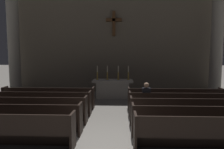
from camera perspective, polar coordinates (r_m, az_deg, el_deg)
name	(u,v)px	position (r m, az deg, el deg)	size (l,w,h in m)	color
ground_plane	(104,149)	(5.47, -2.29, -20.27)	(80.00, 80.00, 0.00)	gray
pew_left_row_2	(15,118)	(6.91, -25.62, -10.98)	(4.04, 0.50, 0.95)	black
pew_left_row_3	(29,109)	(7.75, -22.23, -9.05)	(4.04, 0.50, 0.95)	black
pew_left_row_4	(40,103)	(8.61, -19.53, -7.49)	(4.04, 0.50, 0.95)	black
pew_left_row_5	(49,98)	(9.50, -17.34, -6.20)	(4.04, 0.50, 0.95)	black
pew_right_row_1	(217,134)	(5.73, 27.44, -14.48)	(4.04, 0.50, 0.95)	black
pew_right_row_2	(201,121)	(6.58, 23.78, -11.73)	(4.04, 0.50, 0.95)	black
pew_right_row_3	(190,111)	(7.45, 21.02, -9.58)	(4.04, 0.50, 0.95)	black
pew_right_row_4	(181,104)	(8.35, 18.86, -7.88)	(4.04, 0.50, 0.95)	black
pew_right_row_5	(175,99)	(9.26, 17.15, -6.50)	(4.04, 0.50, 0.95)	black
column_left_third	(14,38)	(13.37, -25.90, 9.30)	(0.99, 0.99, 6.90)	#9E998E
column_right_third	(217,37)	(13.01, 27.37, 9.35)	(0.99, 0.99, 6.90)	#9E998E
altar	(113,88)	(11.19, 0.21, -3.87)	(2.20, 0.90, 1.01)	#A8A399
candlestick_outer_left	(97,75)	(11.16, -4.16, -0.17)	(0.16, 0.16, 0.76)	#B79338
candlestick_inner_left	(107,75)	(11.11, -1.34, -0.18)	(0.16, 0.16, 0.76)	#B79338
candlestick_inner_right	(118,75)	(11.09, 1.76, -0.19)	(0.16, 0.16, 0.76)	#B79338
candlestick_outer_right	(128,75)	(11.10, 4.60, -0.20)	(0.16, 0.16, 0.76)	#B79338
apse_with_cross	(114,30)	(13.25, 0.56, 12.27)	(12.73, 0.43, 7.82)	#706656
lone_worshipper	(146,98)	(8.06, 9.50, -6.56)	(0.32, 0.43, 1.32)	#26262B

